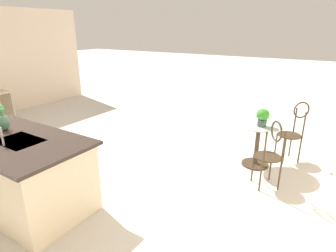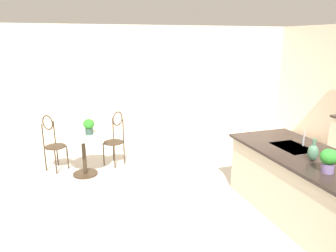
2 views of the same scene
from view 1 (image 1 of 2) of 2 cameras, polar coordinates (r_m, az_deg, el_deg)
The scene contains 8 objects.
ground_plane at distance 4.78m, azimuth -18.88°, elevation -9.16°, with size 40.00×40.00×0.00m, color beige.
kitchen_island at distance 4.43m, azimuth -30.56°, elevation -6.56°, with size 2.80×1.06×0.92m.
bistro_table at distance 4.85m, azimuth 17.61°, elevation -2.75°, with size 0.80×0.80×0.74m.
chair_near_window at distance 4.17m, azimuth 19.96°, elevation -4.80°, with size 0.53×0.53×1.04m.
chair_by_island at distance 5.22m, azimuth 23.99°, elevation -0.53°, with size 0.54×0.54×1.04m.
sink_faucet at distance 3.69m, azimuth -30.48°, elevation -1.86°, with size 0.02×0.02×0.22m, color #B2B5BA.
potted_plant_on_table at distance 4.58m, azimuth 18.57°, elevation 1.85°, with size 0.20×0.20×0.28m.
vase_on_counter at distance 4.24m, azimuth -30.20°, elevation 0.69°, with size 0.13×0.13×0.29m.
Camera 1 is at (-3.42, 2.52, 2.19)m, focal length 30.21 mm.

